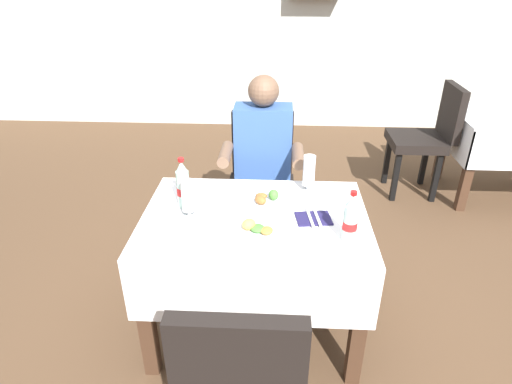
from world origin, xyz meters
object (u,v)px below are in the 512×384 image
object	(u,v)px
cola_bottle_primary	(183,186)
cola_bottle_secondary	(351,219)
chair_far_diner_seat	(261,178)
plate_near_camera	(255,230)
seated_diner_far	(263,163)
beer_glass_left	(309,173)
chair_near_camera_side	(243,374)
background_dining_table	(509,137)
main_dining_table	(255,244)
beer_glass_middle	(188,198)
napkin_cutlery_set	(314,218)
plate_far_diner	(267,199)
background_chair_left	(428,134)

from	to	relation	value
cola_bottle_primary	cola_bottle_secondary	world-z (taller)	cola_bottle_primary
chair_far_diner_seat	plate_near_camera	bearing A→B (deg)	-89.36
seated_diner_far	plate_near_camera	xyz separation A→B (m)	(-0.00, -0.84, 0.04)
beer_glass_left	cola_bottle_primary	distance (m)	0.68
chair_near_camera_side	chair_far_diner_seat	bearing A→B (deg)	90.00
chair_near_camera_side	background_dining_table	xyz separation A→B (m)	(2.06, 2.50, -0.01)
main_dining_table	beer_glass_middle	xyz separation A→B (m)	(-0.32, -0.02, 0.27)
beer_glass_left	cola_bottle_secondary	size ratio (longest dim) A/B	0.82
cola_bottle_secondary	napkin_cutlery_set	world-z (taller)	cola_bottle_secondary
background_dining_table	seated_diner_far	bearing A→B (deg)	-153.41
main_dining_table	cola_bottle_primary	size ratio (longest dim) A/B	4.17
chair_near_camera_side	plate_far_diner	distance (m)	0.95
beer_glass_middle	napkin_cutlery_set	size ratio (longest dim) A/B	1.01
cola_bottle_primary	cola_bottle_secondary	bearing A→B (deg)	-18.53
plate_near_camera	background_dining_table	xyz separation A→B (m)	(2.05, 1.87, -0.21)
cola_bottle_primary	background_dining_table	world-z (taller)	cola_bottle_primary
beer_glass_middle	cola_bottle_primary	world-z (taller)	cola_bottle_primary
background_dining_table	plate_far_diner	bearing A→B (deg)	-141.89
chair_far_diner_seat	beer_glass_middle	distance (m)	0.92
main_dining_table	background_chair_left	size ratio (longest dim) A/B	1.16
beer_glass_middle	plate_far_diner	bearing A→B (deg)	22.43
seated_diner_far	plate_far_diner	size ratio (longest dim) A/B	5.68
beer_glass_left	cola_bottle_primary	world-z (taller)	cola_bottle_primary
beer_glass_left	background_chair_left	size ratio (longest dim) A/B	0.21
seated_diner_far	cola_bottle_primary	world-z (taller)	seated_diner_far
main_dining_table	napkin_cutlery_set	distance (m)	0.34
main_dining_table	cola_bottle_primary	world-z (taller)	cola_bottle_primary
main_dining_table	background_dining_table	xyz separation A→B (m)	(2.06, 1.71, -0.01)
chair_near_camera_side	background_chair_left	distance (m)	2.86
beer_glass_middle	background_dining_table	bearing A→B (deg)	35.94
plate_near_camera	cola_bottle_primary	size ratio (longest dim) A/B	0.84
background_dining_table	napkin_cutlery_set	bearing A→B (deg)	-135.75
napkin_cutlery_set	background_chair_left	size ratio (longest dim) A/B	0.20
chair_near_camera_side	seated_diner_far	bearing A→B (deg)	89.54
plate_far_diner	plate_near_camera	bearing A→B (deg)	-99.04
cola_bottle_secondary	background_dining_table	distance (m)	2.52
seated_diner_far	chair_far_diner_seat	bearing A→B (deg)	96.18
chair_far_diner_seat	background_dining_table	world-z (taller)	chair_far_diner_seat
plate_near_camera	background_dining_table	distance (m)	2.78
plate_far_diner	napkin_cutlery_set	size ratio (longest dim) A/B	1.14
napkin_cutlery_set	background_chair_left	bearing A→B (deg)	57.66
plate_far_diner	beer_glass_middle	bearing A→B (deg)	-157.57
cola_bottle_primary	background_chair_left	world-z (taller)	cola_bottle_primary
chair_far_diner_seat	beer_glass_left	world-z (taller)	chair_far_diner_seat
plate_far_diner	beer_glass_middle	size ratio (longest dim) A/B	1.13
napkin_cutlery_set	main_dining_table	bearing A→B (deg)	176.32
seated_diner_far	cola_bottle_primary	xyz separation A→B (m)	(-0.38, -0.60, 0.14)
plate_near_camera	background_chair_left	distance (m)	2.32
plate_near_camera	beer_glass_middle	size ratio (longest dim) A/B	1.15
plate_far_diner	napkin_cutlery_set	xyz separation A→B (m)	(0.23, -0.15, -0.01)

